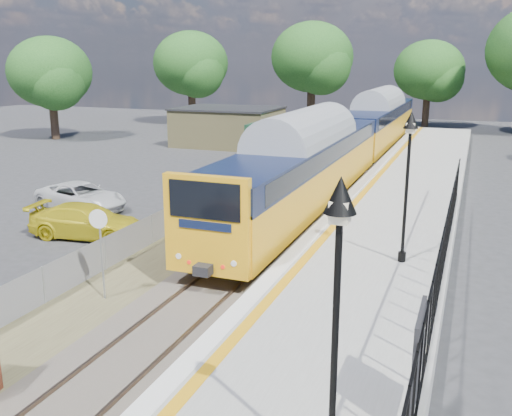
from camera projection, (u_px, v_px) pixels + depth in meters
The scene contains 14 objects.
ground at pixel (153, 346), 14.27m from camera, with size 120.00×120.00×0.00m, color #2D2D30.
track_bed at pixel (267, 233), 23.15m from camera, with size 5.90×80.00×0.29m.
platform at pixel (376, 251), 19.92m from camera, with size 5.00×70.00×0.90m, color gray.
platform_edge at pixel (319, 232), 20.52m from camera, with size 0.90×70.00×0.01m.
victorian_lamp_south at pixel (338, 263), 7.66m from camera, with size 0.44×0.44×4.60m.
victorian_lamp_north at pixel (409, 152), 16.76m from camera, with size 0.44×0.44×4.60m.
palisade_fence at pixel (437, 281), 13.55m from camera, with size 0.12×26.00×2.00m.
wire_fence at pixel (208, 201), 26.41m from camera, with size 0.06×52.00×1.20m.
outbuilding at pixel (236, 129), 45.85m from camera, with size 10.80×10.10×3.12m.
tree_line at pixel (413, 63), 50.03m from camera, with size 56.80×43.80×11.88m.
train at pixel (352, 137), 34.98m from camera, with size 2.82×40.83×3.51m.
speed_sign at pixel (100, 239), 16.48m from camera, with size 0.56×0.14×2.81m.
car_yellow at pixel (87, 221), 22.80m from camera, with size 1.88×4.62×1.34m, color gold.
car_white at pixel (81, 197), 26.95m from camera, with size 2.16×4.68×1.30m, color silver.
Camera 1 is at (7.06, -11.14, 6.96)m, focal length 40.00 mm.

